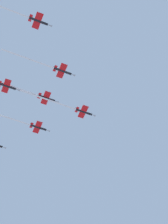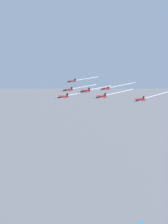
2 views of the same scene
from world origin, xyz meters
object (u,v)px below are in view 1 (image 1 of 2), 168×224
at_px(jet_lead, 65,105).
at_px(jet_starboard_inner, 48,66).
at_px(jet_port_outer, 35,94).
at_px(jet_center_rear, 21,14).
at_px(jet_port_inner, 22,122).

height_order(jet_lead, jet_starboard_inner, jet_lead).
bearing_deg(jet_port_outer, jet_starboard_inner, 1.98).
distance_m(jet_lead, jet_starboard_inner, 24.09).
xyz_separation_m(jet_starboard_inner, jet_center_rear, (-26.29, -1.09, 1.77)).
relative_size(jet_lead, jet_port_outer, 1.30).
distance_m(jet_lead, jet_port_outer, 16.22).
bearing_deg(jet_port_outer, jet_lead, 90.00).
bearing_deg(jet_port_outer, jet_center_rear, -26.35).
height_order(jet_port_inner, jet_starboard_inner, jet_port_inner).
relative_size(jet_port_inner, jet_port_outer, 1.18).
height_order(jet_starboard_inner, jet_center_rear, jet_center_rear).
distance_m(jet_port_outer, jet_center_rear, 41.01).
xyz_separation_m(jet_port_inner, jet_center_rear, (-49.98, -29.20, 0.11)).
distance_m(jet_starboard_inner, jet_center_rear, 26.37).
xyz_separation_m(jet_lead, jet_port_inner, (-0.15, 24.83, 0.54)).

